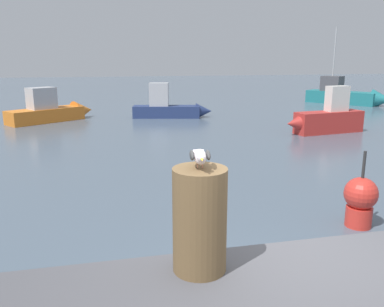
# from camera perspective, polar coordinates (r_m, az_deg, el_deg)

# --- Properties ---
(mooring_post) EXTENTS (0.40, 0.40, 0.78)m
(mooring_post) POSITION_cam_1_polar(r_m,az_deg,el_deg) (2.95, 1.11, -9.48)
(mooring_post) COLOR brown
(mooring_post) RESTS_ON harbor_quay
(seagull) EXTENTS (0.18, 0.39, 0.14)m
(seagull) POSITION_cam_1_polar(r_m,az_deg,el_deg) (2.79, 1.16, -0.41)
(seagull) COLOR tan
(seagull) RESTS_ON mooring_post
(boat_red) EXTENTS (3.33, 1.13, 1.78)m
(boat_red) POSITION_cam_1_polar(r_m,az_deg,el_deg) (16.17, 18.55, 4.73)
(boat_red) COLOR #B72D28
(boat_red) RESTS_ON ground_plane
(boat_navy) EXTENTS (3.86, 1.62, 1.73)m
(boat_navy) POSITION_cam_1_polar(r_m,az_deg,el_deg) (19.41, -3.00, 6.58)
(boat_navy) COLOR navy
(boat_navy) RESTS_ON ground_plane
(boat_orange) EXTENTS (3.94, 3.17, 1.69)m
(boat_orange) POSITION_cam_1_polar(r_m,az_deg,el_deg) (19.39, -19.06, 5.80)
(boat_orange) COLOR orange
(boat_orange) RESTS_ON ground_plane
(boat_teal) EXTENTS (3.95, 4.84, 4.80)m
(boat_teal) POSITION_cam_1_polar(r_m,az_deg,el_deg) (26.89, 21.37, 7.71)
(boat_teal) COLOR #1E7075
(boat_teal) RESTS_ON ground_plane
(channel_buoy) EXTENTS (0.56, 0.56, 1.33)m
(channel_buoy) POSITION_cam_1_polar(r_m,az_deg,el_deg) (7.41, 22.85, -6.10)
(channel_buoy) COLOR red
(channel_buoy) RESTS_ON ground_plane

